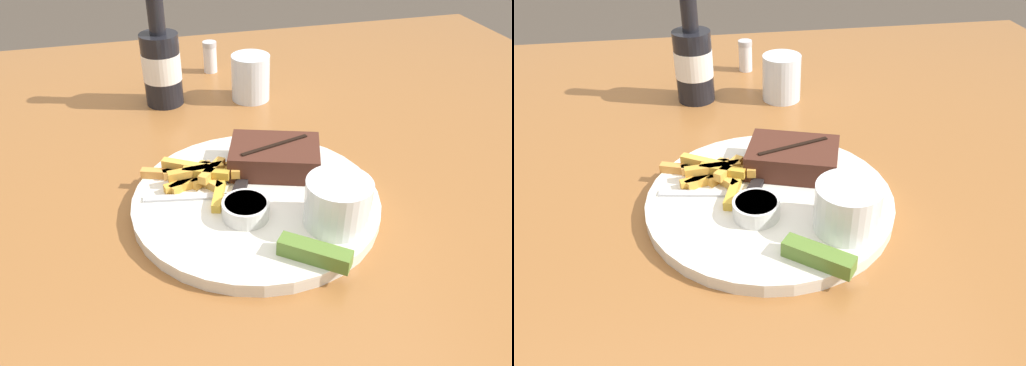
# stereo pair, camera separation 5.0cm
# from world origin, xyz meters

# --- Properties ---
(dining_table) EXTENTS (1.57, 1.46, 0.77)m
(dining_table) POSITION_xyz_m (0.00, 0.00, 0.71)
(dining_table) COLOR #935B2D
(dining_table) RESTS_ON ground_plane
(dinner_plate) EXTENTS (0.33, 0.33, 0.02)m
(dinner_plate) POSITION_xyz_m (0.00, 0.00, 0.78)
(dinner_plate) COLOR silver
(dinner_plate) RESTS_ON dining_table
(steak_portion) EXTENTS (0.15, 0.12, 0.04)m
(steak_portion) POSITION_xyz_m (0.04, 0.06, 0.81)
(steak_portion) COLOR #472319
(steak_portion) RESTS_ON dinner_plate
(fries_pile) EXTENTS (0.14, 0.12, 0.02)m
(fries_pile) POSITION_xyz_m (-0.07, 0.05, 0.80)
(fries_pile) COLOR gold
(fries_pile) RESTS_ON dinner_plate
(coleslaw_cup) EXTENTS (0.08, 0.08, 0.06)m
(coleslaw_cup) POSITION_xyz_m (0.08, -0.08, 0.83)
(coleslaw_cup) COLOR white
(coleslaw_cup) RESTS_ON dinner_plate
(dipping_sauce_cup) EXTENTS (0.06, 0.06, 0.02)m
(dipping_sauce_cup) POSITION_xyz_m (-0.02, -0.04, 0.81)
(dipping_sauce_cup) COLOR silver
(dipping_sauce_cup) RESTS_ON dinner_plate
(pickle_spear) EXTENTS (0.08, 0.07, 0.02)m
(pickle_spear) POSITION_xyz_m (0.03, -0.14, 0.80)
(pickle_spear) COLOR #567A2D
(pickle_spear) RESTS_ON dinner_plate
(fork_utensil) EXTENTS (0.13, 0.03, 0.00)m
(fork_utensil) POSITION_xyz_m (-0.09, 0.02, 0.79)
(fork_utensil) COLOR #B7B7BC
(fork_utensil) RESTS_ON dinner_plate
(knife_utensil) EXTENTS (0.09, 0.16, 0.01)m
(knife_utensil) POSITION_xyz_m (-0.00, 0.05, 0.80)
(knife_utensil) COLOR #B7B7BC
(knife_utensil) RESTS_ON dinner_plate
(beer_bottle) EXTENTS (0.07, 0.07, 0.21)m
(beer_bottle) POSITION_xyz_m (-0.09, 0.35, 0.85)
(beer_bottle) COLOR black
(beer_bottle) RESTS_ON dining_table
(drinking_glass) EXTENTS (0.07, 0.07, 0.09)m
(drinking_glass) POSITION_xyz_m (0.08, 0.33, 0.82)
(drinking_glass) COLOR silver
(drinking_glass) RESTS_ON dining_table
(salt_shaker) EXTENTS (0.03, 0.03, 0.07)m
(salt_shaker) POSITION_xyz_m (0.02, 0.48, 0.81)
(salt_shaker) COLOR white
(salt_shaker) RESTS_ON dining_table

